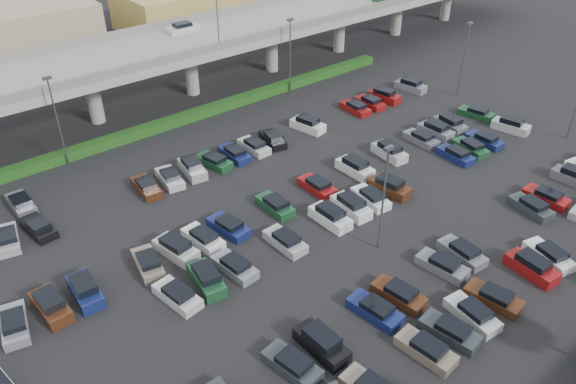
{
  "coord_description": "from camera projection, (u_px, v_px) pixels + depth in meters",
  "views": [
    {
      "loc": [
        -31.0,
        -33.35,
        31.88
      ],
      "look_at": [
        -2.45,
        1.76,
        2.0
      ],
      "focal_mm": 35.0,
      "sensor_mm": 36.0,
      "label": 1
    }
  ],
  "objects": [
    {
      "name": "ground",
      "position": [
        318.0,
        208.0,
        55.48
      ],
      "size": [
        280.0,
        280.0,
        0.0
      ],
      "primitive_type": "plane",
      "color": "black"
    },
    {
      "name": "overpass",
      "position": [
        154.0,
        54.0,
        72.23
      ],
      "size": [
        150.0,
        13.0,
        15.8
      ],
      "color": "gray",
      "rests_on": "ground"
    },
    {
      "name": "hedge",
      "position": [
        188.0,
        117.0,
        71.36
      ],
      "size": [
        66.0,
        1.6,
        1.1
      ],
      "primitive_type": "cube",
      "color": "#124013",
      "rests_on": "ground"
    },
    {
      "name": "parked_cars",
      "position": [
        340.0,
        222.0,
        52.44
      ],
      "size": [
        63.16,
        41.56,
        1.67
      ],
      "color": "black",
      "rests_on": "ground"
    },
    {
      "name": "light_poles",
      "position": [
        272.0,
        159.0,
        51.16
      ],
      "size": [
        66.9,
        48.38,
        10.3
      ],
      "color": "#47474C",
      "rests_on": "ground"
    },
    {
      "name": "distant_buildings",
      "position": [
        140.0,
        11.0,
        99.95
      ],
      "size": [
        138.0,
        24.0,
        9.0
      ],
      "color": "gray",
      "rests_on": "ground"
    }
  ]
}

